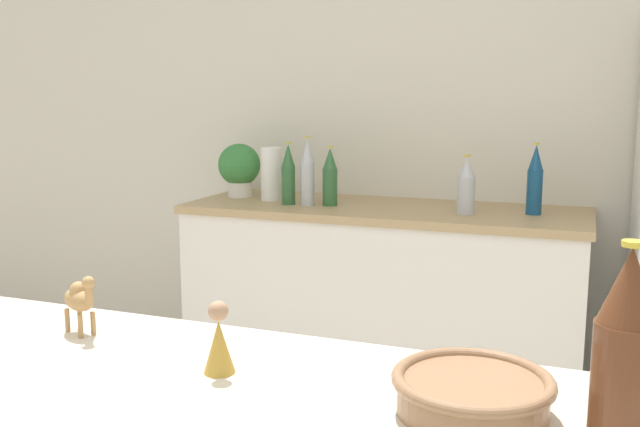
{
  "coord_description": "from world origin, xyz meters",
  "views": [
    {
      "loc": [
        0.55,
        -0.59,
        1.41
      ],
      "look_at": [
        -0.21,
        1.41,
        1.05
      ],
      "focal_mm": 40.0,
      "sensor_mm": 36.0,
      "label": 1
    }
  ],
  "objects_px": {
    "back_bottle_0": "(466,186)",
    "wine_bottle": "(625,354)",
    "paper_towel_roll": "(272,174)",
    "camel_figurine": "(80,299)",
    "back_bottle_2": "(288,175)",
    "wise_man_figurine_crimson": "(219,342)",
    "back_bottle_4": "(535,180)",
    "potted_plant": "(239,167)",
    "fruit_bowl": "(472,392)",
    "back_bottle_3": "(307,173)",
    "back_bottle_1": "(330,177)"
  },
  "relations": [
    {
      "from": "back_bottle_0",
      "to": "back_bottle_3",
      "type": "relative_size",
      "value": 0.8
    },
    {
      "from": "back_bottle_3",
      "to": "back_bottle_4",
      "type": "bearing_deg",
      "value": 6.11
    },
    {
      "from": "potted_plant",
      "to": "back_bottle_3",
      "type": "height_order",
      "value": "back_bottle_3"
    },
    {
      "from": "paper_towel_roll",
      "to": "fruit_bowl",
      "type": "height_order",
      "value": "paper_towel_roll"
    },
    {
      "from": "back_bottle_0",
      "to": "back_bottle_3",
      "type": "bearing_deg",
      "value": -178.72
    },
    {
      "from": "fruit_bowl",
      "to": "paper_towel_roll",
      "type": "bearing_deg",
      "value": 122.31
    },
    {
      "from": "back_bottle_2",
      "to": "wine_bottle",
      "type": "relative_size",
      "value": 0.93
    },
    {
      "from": "back_bottle_4",
      "to": "camel_figurine",
      "type": "relative_size",
      "value": 2.25
    },
    {
      "from": "potted_plant",
      "to": "paper_towel_roll",
      "type": "distance_m",
      "value": 0.19
    },
    {
      "from": "back_bottle_0",
      "to": "fruit_bowl",
      "type": "relative_size",
      "value": 0.97
    },
    {
      "from": "back_bottle_1",
      "to": "wise_man_figurine_crimson",
      "type": "xyz_separation_m",
      "value": [
        0.46,
        -1.86,
        -0.07
      ]
    },
    {
      "from": "back_bottle_4",
      "to": "wise_man_figurine_crimson",
      "type": "height_order",
      "value": "back_bottle_4"
    },
    {
      "from": "wine_bottle",
      "to": "camel_figurine",
      "type": "distance_m",
      "value": 1.04
    },
    {
      "from": "back_bottle_4",
      "to": "paper_towel_roll",
      "type": "bearing_deg",
      "value": -179.14
    },
    {
      "from": "camel_figurine",
      "to": "wise_man_figurine_crimson",
      "type": "distance_m",
      "value": 0.38
    },
    {
      "from": "back_bottle_3",
      "to": "wise_man_figurine_crimson",
      "type": "xyz_separation_m",
      "value": [
        0.56,
        -1.84,
        -0.09
      ]
    },
    {
      "from": "back_bottle_0",
      "to": "wine_bottle",
      "type": "bearing_deg",
      "value": -74.66
    },
    {
      "from": "wine_bottle",
      "to": "camel_figurine",
      "type": "relative_size",
      "value": 2.31
    },
    {
      "from": "potted_plant",
      "to": "paper_towel_roll",
      "type": "height_order",
      "value": "potted_plant"
    },
    {
      "from": "back_bottle_1",
      "to": "back_bottle_2",
      "type": "distance_m",
      "value": 0.19
    },
    {
      "from": "camel_figurine",
      "to": "back_bottle_0",
      "type": "bearing_deg",
      "value": 74.1
    },
    {
      "from": "paper_towel_roll",
      "to": "back_bottle_0",
      "type": "xyz_separation_m",
      "value": [
        0.91,
        -0.07,
        -0.01
      ]
    },
    {
      "from": "fruit_bowl",
      "to": "back_bottle_3",
      "type": "bearing_deg",
      "value": 118.67
    },
    {
      "from": "back_bottle_0",
      "to": "wise_man_figurine_crimson",
      "type": "distance_m",
      "value": 1.86
    },
    {
      "from": "back_bottle_2",
      "to": "back_bottle_4",
      "type": "distance_m",
      "value": 1.05
    },
    {
      "from": "back_bottle_1",
      "to": "back_bottle_3",
      "type": "distance_m",
      "value": 0.1
    },
    {
      "from": "wine_bottle",
      "to": "fruit_bowl",
      "type": "xyz_separation_m",
      "value": [
        -0.21,
        0.05,
        -0.11
      ]
    },
    {
      "from": "paper_towel_roll",
      "to": "back_bottle_2",
      "type": "distance_m",
      "value": 0.15
    },
    {
      "from": "wine_bottle",
      "to": "back_bottle_2",
      "type": "bearing_deg",
      "value": 124.69
    },
    {
      "from": "potted_plant",
      "to": "camel_figurine",
      "type": "distance_m",
      "value": 1.97
    },
    {
      "from": "back_bottle_3",
      "to": "back_bottle_4",
      "type": "distance_m",
      "value": 0.96
    },
    {
      "from": "back_bottle_2",
      "to": "wise_man_figurine_crimson",
      "type": "relative_size",
      "value": 2.1
    },
    {
      "from": "potted_plant",
      "to": "back_bottle_2",
      "type": "xyz_separation_m",
      "value": [
        0.31,
        -0.13,
        -0.01
      ]
    },
    {
      "from": "back_bottle_4",
      "to": "back_bottle_0",
      "type": "bearing_deg",
      "value": -161.71
    },
    {
      "from": "wine_bottle",
      "to": "wise_man_figurine_crimson",
      "type": "height_order",
      "value": "wine_bottle"
    },
    {
      "from": "paper_towel_roll",
      "to": "camel_figurine",
      "type": "bearing_deg",
      "value": -77.63
    },
    {
      "from": "back_bottle_1",
      "to": "wine_bottle",
      "type": "height_order",
      "value": "wine_bottle"
    },
    {
      "from": "potted_plant",
      "to": "fruit_bowl",
      "type": "height_order",
      "value": "potted_plant"
    },
    {
      "from": "back_bottle_1",
      "to": "camel_figurine",
      "type": "distance_m",
      "value": 1.78
    },
    {
      "from": "back_bottle_0",
      "to": "wise_man_figurine_crimson",
      "type": "xyz_separation_m",
      "value": [
        -0.13,
        -1.85,
        -0.06
      ]
    },
    {
      "from": "back_bottle_3",
      "to": "camel_figurine",
      "type": "relative_size",
      "value": 2.33
    },
    {
      "from": "back_bottle_2",
      "to": "camel_figurine",
      "type": "height_order",
      "value": "back_bottle_2"
    },
    {
      "from": "back_bottle_0",
      "to": "camel_figurine",
      "type": "relative_size",
      "value": 1.87
    },
    {
      "from": "potted_plant",
      "to": "fruit_bowl",
      "type": "relative_size",
      "value": 1.01
    },
    {
      "from": "back_bottle_0",
      "to": "back_bottle_3",
      "type": "distance_m",
      "value": 0.7
    },
    {
      "from": "paper_towel_roll",
      "to": "back_bottle_3",
      "type": "relative_size",
      "value": 0.81
    },
    {
      "from": "back_bottle_2",
      "to": "wise_man_figurine_crimson",
      "type": "height_order",
      "value": "back_bottle_2"
    },
    {
      "from": "back_bottle_0",
      "to": "back_bottle_1",
      "type": "distance_m",
      "value": 0.6
    },
    {
      "from": "back_bottle_1",
      "to": "fruit_bowl",
      "type": "distance_m",
      "value": 2.09
    },
    {
      "from": "wise_man_figurine_crimson",
      "to": "paper_towel_roll",
      "type": "bearing_deg",
      "value": 111.9
    }
  ]
}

